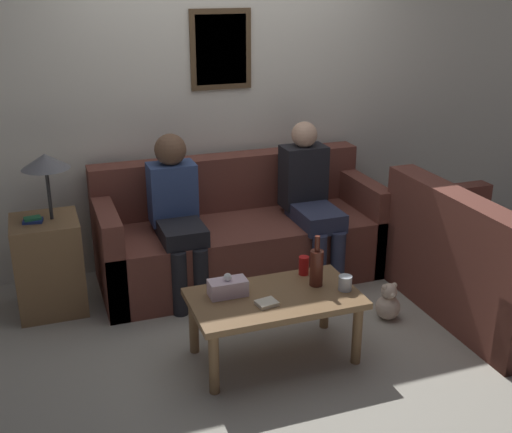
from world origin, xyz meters
TOP-DOWN VIEW (x-y plane):
  - ground_plane at (0.00, 0.00)m, footprint 16.00×16.00m
  - wall_back at (0.00, 0.96)m, footprint 9.00×0.08m
  - couch_main at (0.00, 0.51)m, footprint 2.17×0.85m
  - couch_side at (1.41, -0.64)m, footprint 0.85×1.44m
  - coffee_table at (-0.17, -0.69)m, footprint 1.02×0.57m
  - side_table_with_lamp at (-1.42, 0.42)m, footprint 0.45×0.45m
  - wine_bottle at (0.12, -0.65)m, footprint 0.08×0.08m
  - drinking_glass at (0.26, -0.77)m, footprint 0.08×0.08m
  - book_stack at (-0.26, -0.78)m, footprint 0.13×0.12m
  - soda_can at (0.11, -0.48)m, footprint 0.07×0.07m
  - tissue_box at (-0.44, -0.59)m, footprint 0.23×0.12m
  - person_left at (-0.52, 0.37)m, footprint 0.34×0.63m
  - person_right at (0.52, 0.34)m, footprint 0.34×0.66m
  - teddy_bear at (0.74, -0.51)m, footprint 0.17×0.17m

SIDE VIEW (x-z plane):
  - ground_plane at x=0.00m, z-range 0.00..0.00m
  - teddy_bear at x=0.74m, z-range -0.02..0.25m
  - couch_main at x=0.00m, z-range -0.13..0.77m
  - couch_side at x=1.41m, z-range -0.13..0.78m
  - coffee_table at x=-0.17m, z-range 0.15..0.58m
  - side_table_with_lamp at x=-1.42m, z-range -0.18..0.96m
  - book_stack at x=-0.26m, z-range 0.43..0.45m
  - drinking_glass at x=0.26m, z-range 0.43..0.52m
  - tissue_box at x=-0.44m, z-range 0.41..0.55m
  - soda_can at x=0.11m, z-range 0.43..0.55m
  - wine_bottle at x=0.12m, z-range 0.39..0.72m
  - person_right at x=0.52m, z-range 0.05..1.25m
  - person_left at x=-0.52m, z-range 0.07..1.25m
  - wall_back at x=0.00m, z-range 0.00..2.60m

